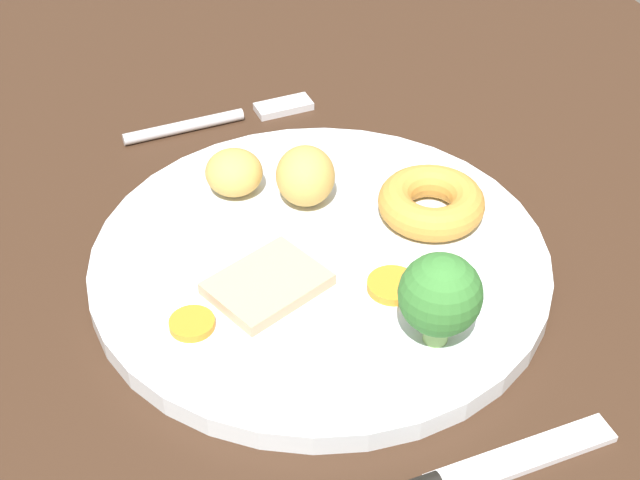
% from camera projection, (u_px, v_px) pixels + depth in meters
% --- Properties ---
extents(dining_table, '(1.20, 0.84, 0.04)m').
position_uv_depth(dining_table, '(319.00, 258.00, 0.60)').
color(dining_table, '#382316').
rests_on(dining_table, ground).
extents(dinner_plate, '(0.29, 0.29, 0.01)m').
position_uv_depth(dinner_plate, '(320.00, 261.00, 0.56)').
color(dinner_plate, white).
rests_on(dinner_plate, dining_table).
extents(meat_slice_main, '(0.07, 0.08, 0.01)m').
position_uv_depth(meat_slice_main, '(267.00, 284.00, 0.53)').
color(meat_slice_main, tan).
rests_on(meat_slice_main, dinner_plate).
extents(yorkshire_pudding, '(0.07, 0.07, 0.02)m').
position_uv_depth(yorkshire_pudding, '(431.00, 202.00, 0.58)').
color(yorkshire_pudding, '#C68938').
rests_on(yorkshire_pudding, dinner_plate).
extents(roast_potato_left, '(0.05, 0.05, 0.03)m').
position_uv_depth(roast_potato_left, '(234.00, 172.00, 0.60)').
color(roast_potato_left, tan).
rests_on(roast_potato_left, dinner_plate).
extents(roast_potato_right, '(0.06, 0.05, 0.04)m').
position_uv_depth(roast_potato_right, '(312.00, 174.00, 0.59)').
color(roast_potato_right, tan).
rests_on(roast_potato_right, dinner_plate).
extents(carrot_coin_front, '(0.03, 0.03, 0.01)m').
position_uv_depth(carrot_coin_front, '(393.00, 285.00, 0.53)').
color(carrot_coin_front, orange).
rests_on(carrot_coin_front, dinner_plate).
extents(carrot_coin_back, '(0.03, 0.03, 0.00)m').
position_uv_depth(carrot_coin_back, '(192.00, 324.00, 0.51)').
color(carrot_coin_back, orange).
rests_on(carrot_coin_back, dinner_plate).
extents(broccoli_floret, '(0.05, 0.05, 0.06)m').
position_uv_depth(broccoli_floret, '(440.00, 296.00, 0.48)').
color(broccoli_floret, '#8CB766').
rests_on(broccoli_floret, dinner_plate).
extents(fork, '(0.02, 0.15, 0.01)m').
position_uv_depth(fork, '(226.00, 118.00, 0.70)').
color(fork, silver).
rests_on(fork, dining_table).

